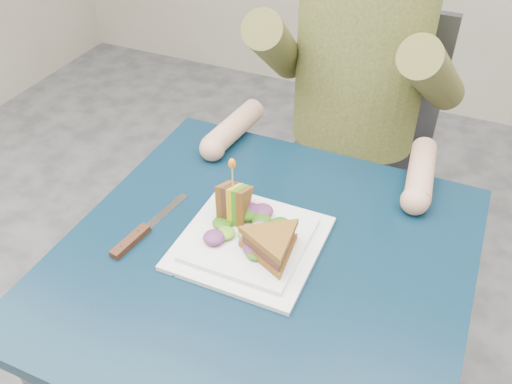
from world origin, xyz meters
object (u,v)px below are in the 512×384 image
at_px(chair, 357,142).
at_px(plate, 250,241).
at_px(diner, 362,39).
at_px(table, 263,283).
at_px(sandwich_flat, 272,244).
at_px(sandwich_upright, 233,202).
at_px(fork, 190,243).
at_px(knife, 137,235).

height_order(chair, plate, chair).
bearing_deg(diner, table, -90.00).
bearing_deg(sandwich_flat, sandwich_upright, 147.76).
relative_size(sandwich_flat, fork, 0.97).
bearing_deg(diner, sandwich_upright, -99.13).
relative_size(diner, plate, 2.87).
height_order(sandwich_flat, sandwich_upright, sandwich_upright).
bearing_deg(knife, diner, 70.20).
bearing_deg(fork, plate, 23.18).
xyz_separation_m(table, chair, (0.00, 0.73, -0.11)).
xyz_separation_m(table, sandwich_upright, (-0.09, 0.06, 0.13)).
bearing_deg(chair, table, -90.00).
distance_m(table, plate, 0.10).
bearing_deg(chair, knife, -107.14).
relative_size(plate, fork, 1.45).
height_order(plate, knife, plate).
relative_size(diner, knife, 3.36).
bearing_deg(knife, sandwich_flat, 9.79).
height_order(table, chair, chair).
bearing_deg(plate, sandwich_upright, 141.21).
bearing_deg(sandwich_upright, fork, -119.37).
bearing_deg(knife, table, 13.07).
xyz_separation_m(chair, sandwich_flat, (0.02, -0.74, 0.23)).
distance_m(table, sandwich_flat, 0.13).
xyz_separation_m(chair, fork, (-0.14, -0.76, 0.19)).
bearing_deg(table, sandwich_flat, -26.50).
distance_m(table, fork, 0.17).
height_order(table, fork, fork).
xyz_separation_m(plate, knife, (-0.21, -0.07, -0.00)).
relative_size(table, sandwich_upright, 6.14).
xyz_separation_m(diner, plate, (-0.03, -0.60, -0.18)).
relative_size(sandwich_upright, knife, 0.55).
xyz_separation_m(chair, diner, (-0.00, -0.11, 0.37)).
bearing_deg(knife, sandwich_upright, 37.13).
bearing_deg(table, knife, -166.93).
height_order(chair, diner, diner).
distance_m(chair, sandwich_flat, 0.78).
relative_size(chair, diner, 1.25).
bearing_deg(plate, chair, 87.31).
bearing_deg(fork, diner, 77.75).
bearing_deg(plate, knife, -161.33).
bearing_deg(fork, sandwich_upright, 60.63).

